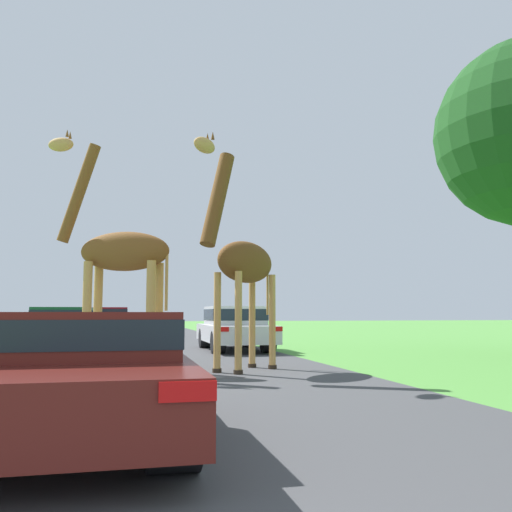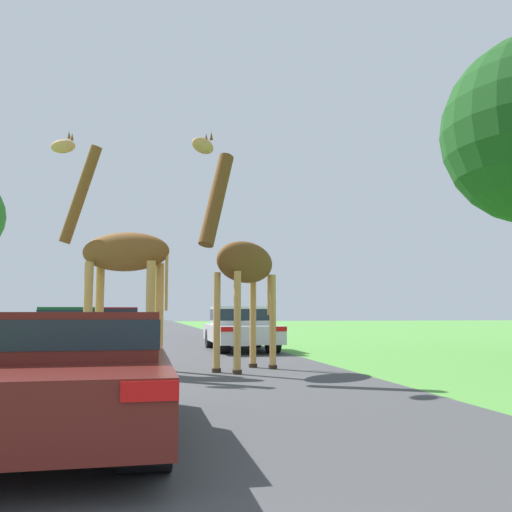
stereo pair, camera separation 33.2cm
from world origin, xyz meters
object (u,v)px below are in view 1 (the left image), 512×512
Objects in this scene: car_far_ahead at (63,327)px; car_queue_left at (110,321)px; car_lead_maroon at (78,370)px; giraffe_companion at (119,258)px; giraffe_near_road at (241,259)px; car_queue_right at (235,327)px.

car_queue_left is at bearing 82.33° from car_far_ahead.
car_lead_maroon is 13.41m from car_far_ahead.
car_queue_left is (-0.59, 16.38, -1.53)m from giraffe_companion.
giraffe_near_road is 6.34m from car_lead_maroon.
car_far_ahead is at bearing -13.48° from giraffe_near_road.
car_queue_right is at bearing 72.13° from car_lead_maroon.
giraffe_companion reaches higher than giraffe_near_road.
giraffe_near_road is 6.51m from car_queue_right.
car_queue_right is 5.60m from car_far_ahead.
car_lead_maroon is at bearing -161.36° from giraffe_companion.
giraffe_companion is 7.64m from car_far_ahead.
car_far_ahead is (-1.59, 13.31, 0.08)m from car_lead_maroon.
giraffe_companion is 1.12× the size of car_queue_right.
car_queue_left reaches higher than car_far_ahead.
car_queue_right is at bearing -52.14° from giraffe_near_road.
car_queue_left is at bearing -31.98° from giraffe_near_road.
giraffe_near_road is 17.28m from car_queue_left.
car_queue_left is (-4.15, 10.71, 0.04)m from car_queue_right.
car_queue_left is (-0.37, 22.44, 0.13)m from car_lead_maroon.
car_lead_maroon is 0.85× the size of car_far_ahead.
car_far_ahead is at bearing -97.67° from car_queue_left.
giraffe_near_road is at bearing -61.27° from car_far_ahead.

